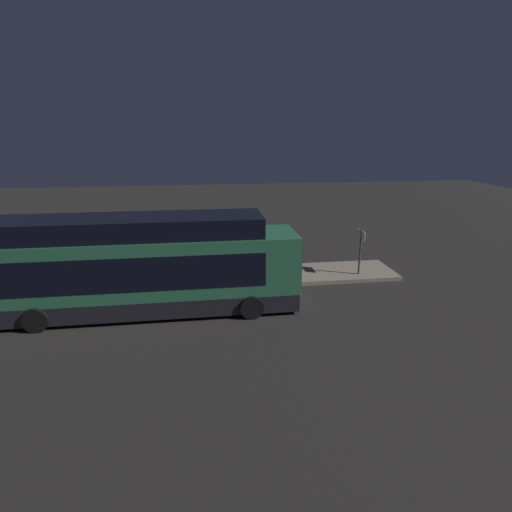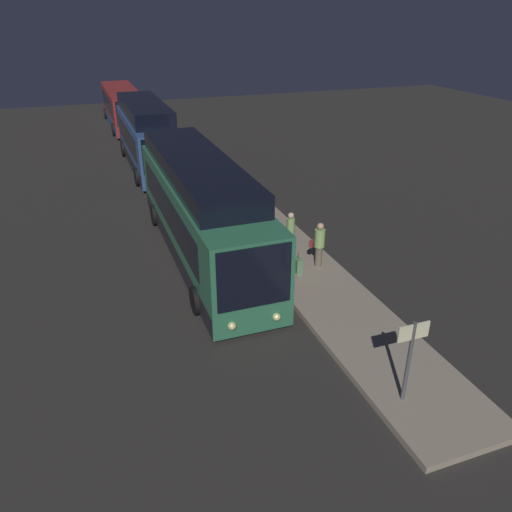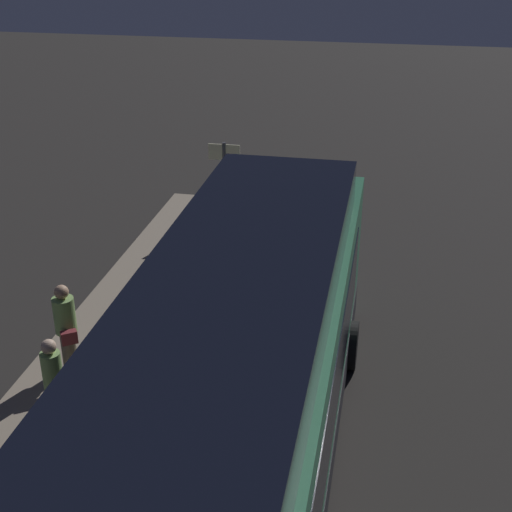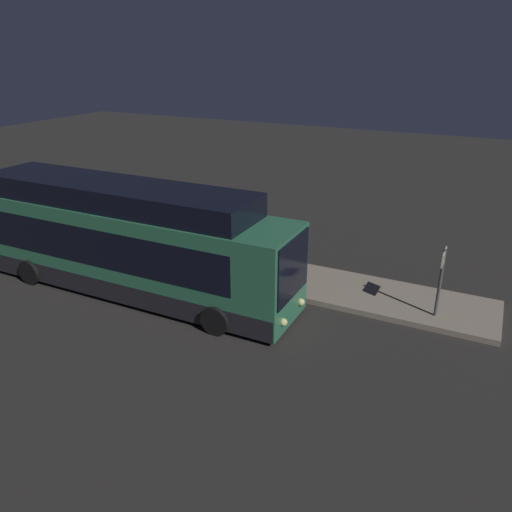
% 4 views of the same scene
% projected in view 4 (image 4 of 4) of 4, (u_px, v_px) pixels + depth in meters
% --- Properties ---
extents(ground, '(80.00, 80.00, 0.00)m').
position_uv_depth(ground, '(182.00, 299.00, 17.24)').
color(ground, '#2B2826').
extents(platform, '(20.00, 2.77, 0.19)m').
position_uv_depth(platform, '(224.00, 265.00, 19.67)').
color(platform, gray).
rests_on(platform, ground).
extents(bus_lead, '(12.21, 2.83, 3.87)m').
position_uv_depth(bus_lead, '(129.00, 244.00, 17.23)').
color(bus_lead, '#2D704C').
rests_on(bus_lead, ground).
extents(passenger_boarding, '(0.65, 0.59, 1.72)m').
position_uv_depth(passenger_boarding, '(251.00, 240.00, 19.38)').
color(passenger_boarding, '#6B604C').
rests_on(passenger_boarding, platform).
extents(passenger_waiting, '(0.53, 0.62, 1.69)m').
position_uv_depth(passenger_waiting, '(234.00, 252.00, 18.24)').
color(passenger_waiting, silver).
rests_on(passenger_waiting, platform).
extents(passenger_with_bags, '(0.40, 0.40, 1.62)m').
position_uv_depth(passenger_with_bags, '(211.00, 238.00, 19.62)').
color(passenger_with_bags, '#6B604C').
rests_on(passenger_with_bags, platform).
extents(suitcase, '(0.41, 0.21, 0.80)m').
position_uv_depth(suitcase, '(245.00, 265.00, 18.75)').
color(suitcase, '#598C59').
rests_on(suitcase, platform).
extents(sign_post, '(0.10, 0.83, 2.26)m').
position_uv_depth(sign_post, '(441.00, 273.00, 15.24)').
color(sign_post, '#4C4C51').
rests_on(sign_post, platform).
extents(trash_bin, '(0.44, 0.44, 0.65)m').
position_uv_depth(trash_bin, '(190.00, 255.00, 19.52)').
color(trash_bin, '#593319').
rests_on(trash_bin, platform).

